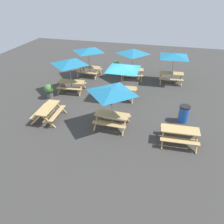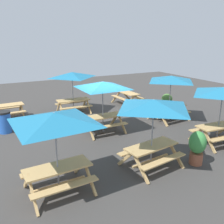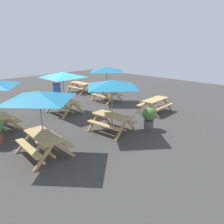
% 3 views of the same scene
% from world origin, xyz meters
% --- Properties ---
extents(ground_plane, '(29.95, 29.95, 0.00)m').
position_xyz_m(ground_plane, '(0.00, 0.00, 0.00)').
color(ground_plane, '#3D3A38').
rests_on(ground_plane, ground).
extents(picnic_table_0, '(2.15, 2.15, 2.34)m').
position_xyz_m(picnic_table_0, '(3.61, -0.24, 1.99)').
color(picnic_table_0, tan).
rests_on(picnic_table_0, ground).
extents(picnic_table_1, '(2.09, 2.09, 2.34)m').
position_xyz_m(picnic_table_1, '(-0.30, 3.29, 1.99)').
color(picnic_table_1, tan).
rests_on(picnic_table_1, ground).
extents(picnic_table_2, '(2.83, 2.83, 2.34)m').
position_xyz_m(picnic_table_2, '(-0.14, -0.19, 1.99)').
color(picnic_table_2, tan).
rests_on(picnic_table_2, ground).
extents(picnic_table_4, '(2.16, 2.16, 2.34)m').
position_xyz_m(picnic_table_4, '(3.40, -3.46, 1.99)').
color(picnic_table_4, tan).
rests_on(picnic_table_4, ground).
extents(picnic_table_5, '(1.85, 1.60, 0.81)m').
position_xyz_m(picnic_table_5, '(-3.81, 3.80, 0.56)').
color(picnic_table_5, tan).
rests_on(picnic_table_5, ground).
extents(picnic_table_7, '(1.60, 1.85, 0.81)m').
position_xyz_m(picnic_table_7, '(3.40, 3.49, 0.56)').
color(picnic_table_7, tan).
rests_on(picnic_table_7, ground).
extents(trash_bin_blue, '(0.59, 0.59, 0.98)m').
position_xyz_m(trash_bin_blue, '(-4.05, 1.80, 0.49)').
color(trash_bin_blue, blue).
rests_on(trash_bin_blue, ground).
extents(potted_plant_1, '(0.62, 0.62, 1.00)m').
position_xyz_m(potted_plant_1, '(4.61, 1.13, 0.57)').
color(potted_plant_1, '#59595B').
rests_on(potted_plant_1, ground).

